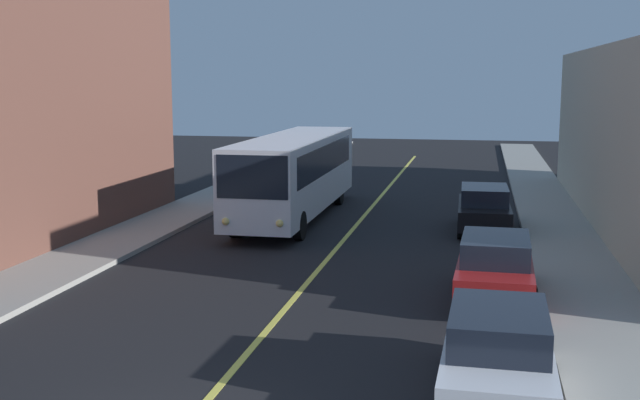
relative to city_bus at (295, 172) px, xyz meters
The scene contains 7 objects.
sidewalk_left 11.00m from the city_bus, 115.23° to the right, with size 2.50×90.00×0.15m, color gray.
sidewalk_right 14.04m from the city_bus, 44.88° to the right, with size 2.50×90.00×0.15m, color gray.
lane_stripe_center 5.78m from the city_bus, 61.52° to the right, with size 0.16×60.00×0.01m, color #D8CC4C.
city_bus is the anchor object (origin of this frame).
parked_car_white 18.23m from the city_bus, 65.75° to the right, with size 1.89×4.43×1.62m.
parked_car_red 12.82m from the city_bus, 53.97° to the right, with size 1.91×4.44×1.62m.
parked_car_black 7.46m from the city_bus, 10.57° to the right, with size 1.89×4.43×1.62m.
Camera 1 is at (4.47, -9.98, 5.51)m, focal length 44.38 mm.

